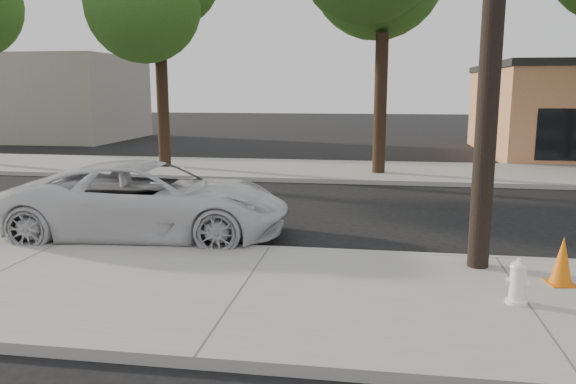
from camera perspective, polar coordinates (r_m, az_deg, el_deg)
The scene contains 9 objects.
ground at distance 12.46m, azimuth -0.06°, elevation -3.62°, with size 120.00×120.00×0.00m, color black.
near_sidewalk at distance 8.40m, azimuth -4.72°, elevation -10.13°, with size 90.00×4.40×0.15m, color gray.
far_sidewalk at distance 20.74m, azimuth 3.62°, elevation 2.21°, with size 90.00×5.00×0.15m, color gray.
curb_near at distance 10.45m, azimuth -1.87°, elevation -5.97°, with size 90.00×0.12×0.16m, color #9E9B93.
building_far at distance 38.73m, azimuth -25.79°, elevation 8.60°, with size 14.00×8.00×5.00m, color gray.
tree_b at distance 21.66m, azimuth -12.66°, elevation 18.46°, with size 4.34×4.20×8.45m.
police_cruiser at distance 11.82m, azimuth -13.79°, elevation -0.79°, with size 2.61×5.66×1.57m, color silver.
fire_hydrant at distance 8.29m, azimuth 22.30°, elevation -8.57°, with size 0.32×0.29×0.59m.
traffic_cone at distance 9.32m, azimuth 26.08°, elevation -6.34°, with size 0.43×0.43×0.73m.
Camera 1 is at (1.89, -11.94, 3.02)m, focal length 35.00 mm.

